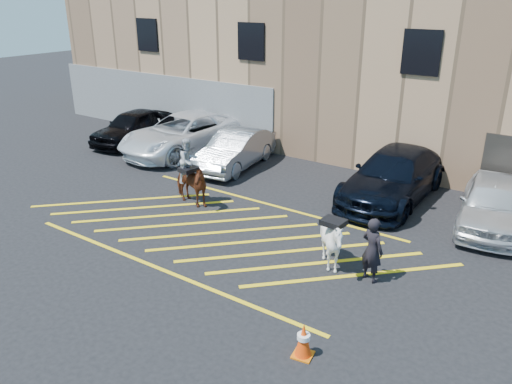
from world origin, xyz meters
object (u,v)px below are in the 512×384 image
Objects in this scene: car_white_suv at (492,203)px; car_black_suv at (133,127)px; handler at (372,250)px; car_white_pickup at (184,134)px; traffic_cone at (303,340)px; mounted_bay at (189,178)px; saddled_white at (332,242)px; car_blue_suv at (394,176)px; car_silver_sedan at (236,150)px.

car_black_suv is at bearing 171.59° from car_white_suv.
car_black_suv is at bearing -1.73° from handler.
car_white_pickup is 8.18× the size of traffic_cone.
handler is 6.75m from mounted_bay.
car_blue_suv is at bearing 94.00° from saddled_white.
car_silver_sedan is 6.30m from car_blue_suv.
car_white_pickup is 11.02m from saddled_white.
car_black_suv is at bearing 171.17° from car_silver_sedan.
car_blue_suv is (9.30, 0.04, -0.02)m from car_white_pickup.
mounted_bay is (4.02, -4.21, 0.08)m from car_white_pickup.
car_white_pickup is (2.93, 0.23, 0.07)m from car_black_suv.
car_white_suv is at bearing 60.22° from saddled_white.
handler is 1.02m from saddled_white.
car_blue_suv is 3.44× the size of handler.
car_black_suv is at bearing -170.19° from car_white_pickup.
car_white_pickup is 11.91m from handler.
car_white_suv is at bearing -6.99° from car_black_suv.
handler is at bearing -74.78° from car_blue_suv.
car_blue_suv is 7.69× the size of traffic_cone.
car_black_suv reaches higher than car_white_suv.
car_silver_sedan is (3.01, -0.35, -0.11)m from car_white_pickup.
car_white_pickup reaches higher than traffic_cone.
car_white_suv is at bearing 24.15° from mounted_bay.
car_blue_suv is at bearing 163.92° from car_white_suv.
traffic_cone is (1.41, -8.58, -0.45)m from car_blue_suv.
traffic_cone is (7.70, -8.20, -0.35)m from car_silver_sedan.
handler is at bearing -8.79° from mounted_bay.
car_white_pickup reaches higher than car_silver_sedan.
mounted_bay is 1.56× the size of saddled_white.
traffic_cone is at bearing -32.96° from mounted_bay.
car_blue_suv is (6.29, 0.38, 0.09)m from car_silver_sedan.
car_white_pickup reaches higher than car_blue_suv.
car_blue_suv reaches higher than traffic_cone.
mounted_bay is at bearing -83.00° from car_silver_sedan.
car_silver_sedan is at bearing 143.42° from saddled_white.
saddled_white is at bearing -85.55° from car_blue_suv.
car_white_pickup is 2.67× the size of mounted_bay.
car_white_suv is at bearing 77.86° from traffic_cone.
car_blue_suv is 3.19m from car_white_suv.
car_white_suv is 5.94× the size of traffic_cone.
mounted_bay reaches higher than car_black_suv.
traffic_cone is at bearing 108.75° from handler.
saddled_white is at bearing -44.24° from car_silver_sedan.
car_silver_sedan is 1.01× the size of car_white_suv.
car_white_suv reaches higher than traffic_cone.
car_silver_sedan reaches higher than traffic_cone.
car_white_suv is at bearing -7.98° from car_blue_suv.
handler is (7.68, -4.90, 0.10)m from car_silver_sedan.
handler is at bearing 90.26° from traffic_cone.
car_black_suv is 15.97m from traffic_cone.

